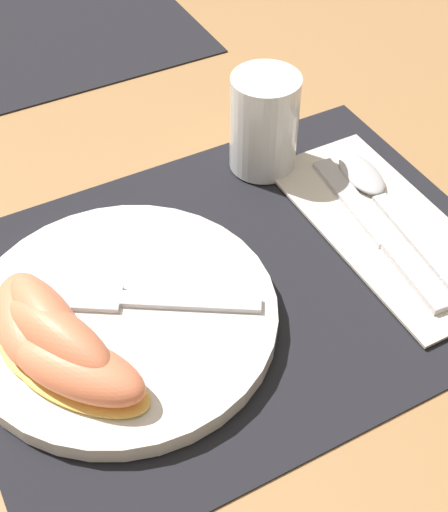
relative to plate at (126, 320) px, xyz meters
The scene contains 13 objects.
ground_plane 0.10m from the plate, ahead, with size 3.00×3.00×0.00m, color #A37547.
placemat 0.10m from the plate, ahead, with size 0.46×0.34×0.00m.
placemat_far 0.50m from the plate, 85.13° to the left, with size 0.46×0.34×0.00m.
plate is the anchor object (origin of this frame).
juice_glass 0.24m from the plate, 32.59° to the left, with size 0.07×0.07×0.10m.
napkin 0.25m from the plate, ahead, with size 0.11×0.25×0.00m.
knife 0.24m from the plate, ahead, with size 0.04×0.21×0.01m.
spoon 0.27m from the plate, ahead, with size 0.04×0.19×0.01m.
fork 0.02m from the plate, 47.48° to the left, with size 0.16×0.11×0.00m.
citrus_wedge_0 0.07m from the plate, 167.62° to the left, with size 0.06×0.10×0.03m.
citrus_wedge_1 0.06m from the plate, behind, with size 0.06×0.12×0.05m.
citrus_wedge_2 0.06m from the plate, 160.94° to the right, with size 0.08×0.12×0.05m.
citrus_wedge_3 0.07m from the plate, 139.95° to the right, with size 0.10×0.12×0.03m.
Camera 1 is at (-0.20, -0.35, 0.45)m, focal length 50.00 mm.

